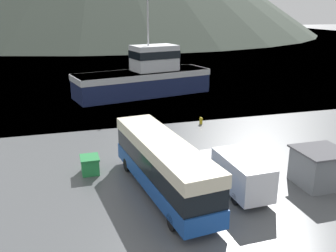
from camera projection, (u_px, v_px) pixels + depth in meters
The scene contains 7 objects.
water_surface at pixel (78, 36), 145.64m from camera, with size 240.00×240.00×0.00m, color slate.
tour_bus at pixel (163, 164), 22.35m from camera, with size 3.77×11.43×3.37m.
delivery_van at pixel (237, 171), 22.87m from camera, with size 2.25×6.39×2.34m.
fishing_boat at pixel (145, 77), 47.60m from camera, with size 18.04×8.72×12.67m.
storage_bin at pixel (90, 165), 25.42m from camera, with size 1.25×1.50×1.17m.
dock_kiosk at pixel (320, 167), 23.61m from camera, with size 3.03×2.97×2.34m.
mooring_bollard at pixel (201, 120), 36.15m from camera, with size 0.35×0.35×0.68m.
Camera 1 is at (-7.67, -10.02, 10.85)m, focal length 40.00 mm.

